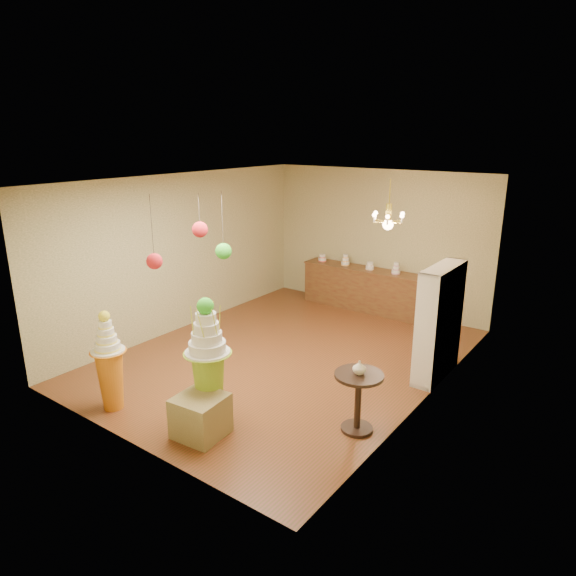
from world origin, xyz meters
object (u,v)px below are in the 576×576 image
Objects in this scene: pedestal_green at (208,371)px; sideboard at (369,289)px; round_table at (358,394)px; pedestal_orange at (110,371)px.

sideboard is (-0.41, 5.27, -0.26)m from pedestal_green.
pedestal_green reaches higher than sideboard.
sideboard is at bearing 116.05° from round_table.
pedestal_orange is 0.48× the size of sideboard.
pedestal_green is 1.21× the size of pedestal_orange.
round_table is at bearing 26.65° from pedestal_orange.
pedestal_orange reaches higher than round_table.
sideboard is at bearing 80.85° from pedestal_orange.
pedestal_green is at bearing -150.04° from round_table.
pedestal_orange is 3.40m from round_table.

